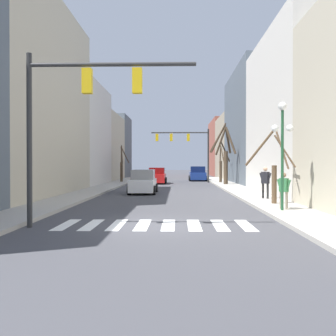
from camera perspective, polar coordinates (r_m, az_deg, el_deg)
ground_plane at (r=13.76m, az=-1.85°, el=-8.38°), size 240.00×240.00×0.00m
sidewalk_right at (r=14.55m, az=21.05°, el=-7.63°), size 2.29×90.00×0.15m
building_row_left at (r=35.95m, az=-15.70°, el=5.67°), size 6.00×56.36×12.84m
building_row_right at (r=43.46m, az=13.42°, el=4.68°), size 6.00×70.23×12.09m
crosswalk_stripes at (r=13.93m, az=-1.81°, el=-8.25°), size 6.75×2.60×0.01m
traffic_signal_near at (r=13.71m, az=-13.06°, el=9.29°), size 5.71×0.28×5.88m
traffic_signal_far at (r=44.74m, az=2.75°, el=3.66°), size 6.57×0.28×6.09m
street_lamp_right_corner at (r=17.61m, az=16.27°, el=4.75°), size 0.95×0.36×4.66m
car_driving_away_lane at (r=49.50m, az=4.32°, el=-0.89°), size 2.19×4.35×1.81m
car_parked_left_mid at (r=28.49m, az=-3.63°, el=-2.09°), size 1.96×4.38×1.72m
car_parked_right_mid at (r=42.37m, az=-1.59°, el=-1.19°), size 2.01×4.57×1.73m
pedestrian_waiting_at_curb at (r=18.15m, az=16.46°, el=-2.72°), size 0.55×0.54×1.61m
pedestrian_on_right_sidewalk at (r=23.29m, az=13.94°, el=-1.67°), size 0.62×0.61×1.82m
street_tree_left_far at (r=20.42m, az=15.04°, el=-0.47°), size 2.37×1.01×3.95m
street_tree_right_mid at (r=39.00m, az=8.24°, el=2.07°), size 2.45×2.27×6.00m
street_tree_left_near at (r=42.94m, az=7.80°, el=0.49°), size 1.35×2.22×4.42m
street_tree_right_near at (r=44.14m, az=-6.72°, el=0.44°), size 1.06×2.58×4.05m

